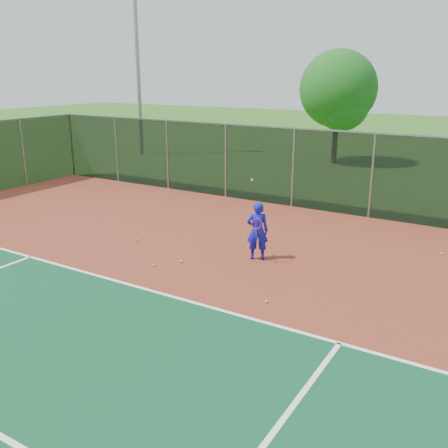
% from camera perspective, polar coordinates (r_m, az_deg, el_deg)
% --- Properties ---
extents(ground, '(120.00, 120.00, 0.00)m').
position_cam_1_polar(ground, '(8.64, -7.34, -18.66)').
color(ground, '#295A19').
rests_on(ground, ground).
extents(court_apron, '(30.00, 20.00, 0.02)m').
position_cam_1_polar(court_apron, '(10.01, -0.04, -13.03)').
color(court_apron, maroon).
rests_on(court_apron, ground).
extents(fence_back, '(30.00, 0.06, 3.03)m').
position_cam_1_polar(fence_back, '(18.31, 16.55, 5.39)').
color(fence_back, black).
rests_on(fence_back, court_apron).
extents(tennis_player, '(0.71, 0.73, 2.24)m').
position_cam_1_polar(tennis_player, '(13.72, 3.84, -0.77)').
color(tennis_player, '#1214B1').
rests_on(tennis_player, court_apron).
extents(practice_ball_0, '(0.07, 0.07, 0.07)m').
position_cam_1_polar(practice_ball_0, '(11.43, 4.87, -8.81)').
color(practice_ball_0, '#BACE17').
rests_on(practice_ball_0, court_apron).
extents(practice_ball_2, '(0.07, 0.07, 0.07)m').
position_cam_1_polar(practice_ball_2, '(15.57, 23.66, -3.10)').
color(practice_ball_2, '#BACE17').
rests_on(practice_ball_2, court_apron).
extents(practice_ball_3, '(0.07, 0.07, 0.07)m').
position_cam_1_polar(practice_ball_3, '(18.23, -3.29, 1.15)').
color(practice_ball_3, '#BACE17').
rests_on(practice_ball_3, court_apron).
extents(practice_ball_4, '(0.07, 0.07, 0.07)m').
position_cam_1_polar(practice_ball_4, '(13.56, -8.00, -4.66)').
color(practice_ball_4, '#BACE17').
rests_on(practice_ball_4, court_apron).
extents(practice_ball_5, '(0.07, 0.07, 0.07)m').
position_cam_1_polar(practice_ball_5, '(15.59, -9.95, -1.86)').
color(practice_ball_5, '#BACE17').
rests_on(practice_ball_5, court_apron).
extents(practice_ball_6, '(0.07, 0.07, 0.07)m').
position_cam_1_polar(practice_ball_6, '(13.73, -4.92, -4.28)').
color(practice_ball_6, '#BACE17').
rests_on(practice_ball_6, court_apron).
extents(floodlight_nw, '(0.90, 0.40, 12.04)m').
position_cam_1_polar(floodlight_nw, '(32.09, -9.95, 19.90)').
color(floodlight_nw, gray).
rests_on(floodlight_nw, ground).
extents(tree_back_left, '(4.27, 4.27, 6.27)m').
position_cam_1_polar(tree_back_left, '(29.11, 13.03, 14.42)').
color(tree_back_left, '#3C2415').
rests_on(tree_back_left, ground).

